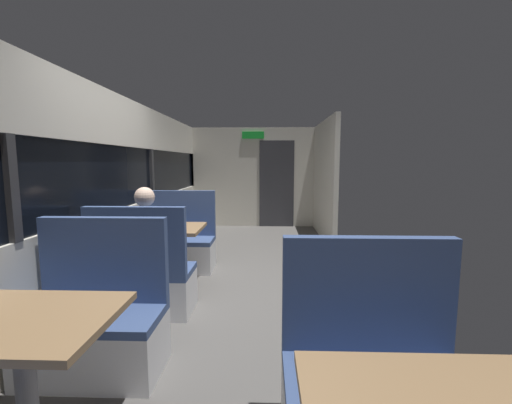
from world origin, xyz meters
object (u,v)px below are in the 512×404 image
dining_table_near_window (22,336)px  seated_passenger (146,259)px  coffee_cup_primary (165,224)px  bench_mid_window_facing_end (144,281)px  bench_front_aisle_facing_entry (374,389)px  bench_near_window_facing_entry (96,327)px  dining_table_mid_window (164,235)px  bench_mid_window_facing_entry (180,246)px

dining_table_near_window → seated_passenger: bearing=90.0°
coffee_cup_primary → bench_mid_window_facing_end: bearing=-93.2°
bench_front_aisle_facing_entry → seated_passenger: size_ratio=0.87×
bench_front_aisle_facing_entry → coffee_cup_primary: 2.82m
bench_near_window_facing_entry → bench_front_aisle_facing_entry: size_ratio=1.00×
dining_table_mid_window → bench_front_aisle_facing_entry: bench_front_aisle_facing_entry is taller
dining_table_near_window → seated_passenger: 1.70m
dining_table_mid_window → coffee_cup_primary: size_ratio=10.00×
dining_table_near_window → coffee_cup_primary: 2.27m
dining_table_near_window → bench_mid_window_facing_entry: bearing=90.0°
seated_passenger → bench_mid_window_facing_entry: bearing=90.0°
dining_table_mid_window → coffee_cup_primary: (0.04, -0.06, 0.15)m
dining_table_near_window → bench_mid_window_facing_entry: (0.00, 3.03, -0.31)m
dining_table_mid_window → seated_passenger: size_ratio=0.71×
bench_mid_window_facing_end → coffee_cup_primary: bearing=86.8°
dining_table_mid_window → bench_near_window_facing_entry: bearing=-90.0°
bench_mid_window_facing_entry → bench_front_aisle_facing_entry: (1.79, -2.93, 0.00)m
dining_table_mid_window → seated_passenger: (0.00, -0.63, -0.10)m
dining_table_near_window → bench_front_aisle_facing_entry: bearing=3.2°
bench_near_window_facing_entry → bench_mid_window_facing_end: size_ratio=1.00×
bench_mid_window_facing_end → coffee_cup_primary: 0.79m
bench_mid_window_facing_entry → seated_passenger: size_ratio=0.87×
bench_near_window_facing_entry → coffee_cup_primary: bearing=88.7°
bench_near_window_facing_entry → dining_table_near_window: bearing=-90.0°
bench_mid_window_facing_end → bench_mid_window_facing_entry: (0.00, 1.40, 0.00)m
bench_mid_window_facing_entry → bench_near_window_facing_entry: bearing=-90.0°
bench_near_window_facing_entry → dining_table_mid_window: 1.66m
bench_near_window_facing_entry → bench_mid_window_facing_entry: (0.00, 2.33, 0.00)m
bench_mid_window_facing_end → bench_front_aisle_facing_entry: same height
bench_mid_window_facing_entry → coffee_cup_primary: (0.04, -0.76, 0.46)m
dining_table_mid_window → coffee_cup_primary: bearing=-59.1°
dining_table_mid_window → seated_passenger: bearing=-90.0°
bench_near_window_facing_entry → bench_mid_window_facing_end: (0.00, 0.93, 0.00)m
seated_passenger → coffee_cup_primary: (0.04, 0.57, 0.25)m
bench_mid_window_facing_end → coffee_cup_primary: (0.04, 0.64, 0.46)m
bench_mid_window_facing_end → seated_passenger: seated_passenger is taller
dining_table_near_window → coffee_cup_primary: (0.04, 2.27, 0.15)m
dining_table_near_window → seated_passenger: size_ratio=0.71×
seated_passenger → dining_table_near_window: bearing=-90.0°
bench_mid_window_facing_entry → coffee_cup_primary: bearing=-87.3°
dining_table_mid_window → bench_mid_window_facing_end: (0.00, -0.70, -0.31)m
dining_table_mid_window → dining_table_near_window: bearing=-90.0°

